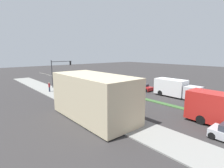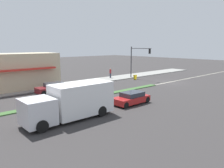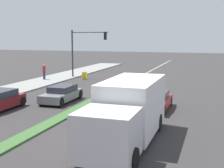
{
  "view_description": "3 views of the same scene",
  "coord_description": "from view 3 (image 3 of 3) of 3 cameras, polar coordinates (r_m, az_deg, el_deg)",
  "views": [
    {
      "loc": [
        21.27,
        35.78,
        7.27
      ],
      "look_at": [
        -0.31,
        10.59,
        1.27
      ],
      "focal_mm": 28.0,
      "sensor_mm": 36.0,
      "label": 1
    },
    {
      "loc": [
        -19.91,
        30.32,
        5.95
      ],
      "look_at": [
        0.64,
        11.84,
        1.04
      ],
      "focal_mm": 35.0,
      "sensor_mm": 36.0,
      "label": 2
    },
    {
      "loc": [
        -8.8,
        35.04,
        4.96
      ],
      "look_at": [
        -1.82,
        14.03,
        1.56
      ],
      "focal_mm": 50.0,
      "sensor_mm": 36.0,
      "label": 3
    }
  ],
  "objects": [
    {
      "name": "ground_plane",
      "position": [
        19.81,
        -8.7,
        -5.87
      ],
      "size": [
        160.0,
        160.0,
        0.0
      ],
      "primitive_type": "plane",
      "color": "#333030"
    },
    {
      "name": "lane_marking_center",
      "position": [
        36.47,
        4.23,
        0.9
      ],
      "size": [
        0.16,
        60.0,
        0.01
      ],
      "primitive_type": "cube",
      "color": "beige",
      "rests_on": "ground"
    },
    {
      "name": "traffic_signal_main",
      "position": [
        37.27,
        -5.28,
        7.07
      ],
      "size": [
        4.59,
        0.34,
        5.6
      ],
      "color": "#333338",
      "rests_on": "sidewalk_right"
    },
    {
      "name": "pedestrian",
      "position": [
        36.04,
        -12.32,
        2.28
      ],
      "size": [
        0.34,
        0.34,
        1.73
      ],
      "color": "#282D42",
      "rests_on": "sidewalk_right"
    },
    {
      "name": "warning_aframe_sign",
      "position": [
        36.3,
        -5.04,
        1.53
      ],
      "size": [
        0.45,
        0.53,
        0.84
      ],
      "color": "yellow",
      "rests_on": "ground"
    },
    {
      "name": "delivery_truck",
      "position": [
        14.75,
        2.93,
        -4.98
      ],
      "size": [
        2.44,
        7.5,
        2.87
      ],
      "color": "silver",
      "rests_on": "ground"
    },
    {
      "name": "suv_grey",
      "position": [
        24.07,
        -9.17,
        -1.81
      ],
      "size": [
        1.76,
        4.16,
        1.23
      ],
      "color": "slate",
      "rests_on": "ground"
    },
    {
      "name": "hatchback_red",
      "position": [
        21.57,
        7.85,
        -3.03
      ],
      "size": [
        1.9,
        4.03,
        1.22
      ],
      "color": "#AD1E1E",
      "rests_on": "ground"
    }
  ]
}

